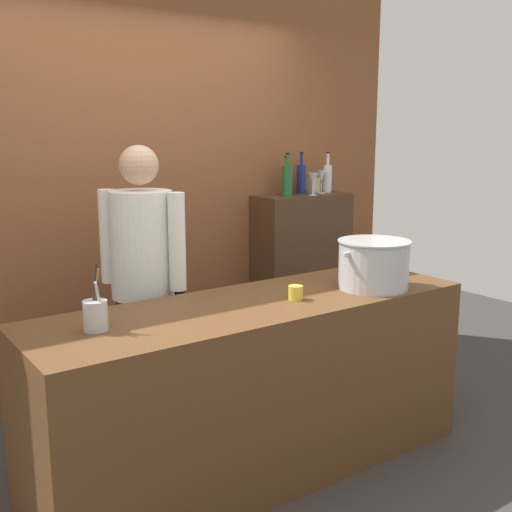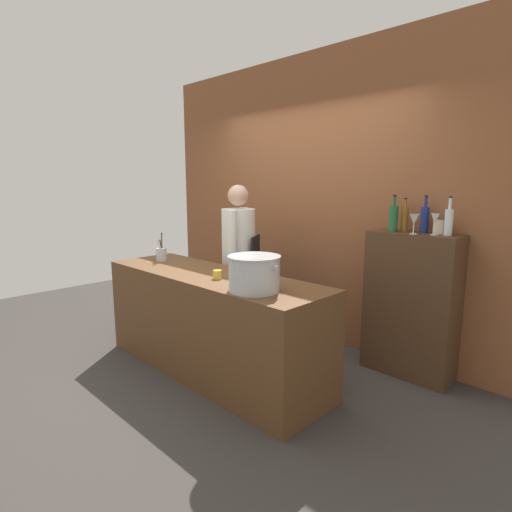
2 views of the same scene
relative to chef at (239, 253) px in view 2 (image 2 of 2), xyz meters
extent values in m
plane|color=#383330|center=(0.31, -0.63, -0.96)|extent=(8.00, 8.00, 0.00)
cube|color=brown|center=(0.31, 0.77, 0.54)|extent=(4.40, 0.10, 3.00)
cube|color=brown|center=(0.31, -0.63, -0.51)|extent=(2.30, 0.70, 0.90)
cube|color=#472D1C|center=(1.58, 0.56, -0.33)|extent=(0.76, 0.32, 1.26)
cylinder|color=black|center=(0.05, -0.09, -0.54)|extent=(0.14, 0.14, 0.84)
cylinder|color=black|center=(-0.06, 0.08, -0.54)|extent=(0.14, 0.14, 0.84)
cylinder|color=white|center=(0.00, 0.00, 0.17)|extent=(0.34, 0.34, 0.58)
cube|color=black|center=(0.15, 0.09, -0.07)|extent=(0.17, 0.27, 0.52)
cylinder|color=white|center=(0.11, -0.19, 0.19)|extent=(0.09, 0.09, 0.52)
cylinder|color=white|center=(-0.12, 0.19, 0.19)|extent=(0.09, 0.09, 0.52)
sphere|color=tan|center=(0.00, 0.00, 0.59)|extent=(0.21, 0.21, 0.21)
cylinder|color=#B7BABF|center=(0.99, -0.77, 0.06)|extent=(0.37, 0.37, 0.25)
cylinder|color=#B7BABF|center=(0.99, -0.77, 0.19)|extent=(0.39, 0.39, 0.01)
cube|color=#B7BABF|center=(0.78, -0.77, 0.14)|extent=(0.04, 0.02, 0.02)
cube|color=#B7BABF|center=(1.19, -0.77, 0.14)|extent=(0.04, 0.02, 0.02)
cylinder|color=#B7BABF|center=(-0.50, -0.60, 0.00)|extent=(0.10, 0.10, 0.13)
cylinder|color=olive|center=(-0.50, -0.59, 0.08)|extent=(0.05, 0.04, 0.25)
cylinder|color=#B7BABF|center=(-0.49, -0.63, 0.06)|extent=(0.05, 0.03, 0.20)
cylinder|color=#262626|center=(-0.50, -0.59, 0.09)|extent=(0.04, 0.02, 0.27)
cylinder|color=#262626|center=(-0.50, -0.60, 0.06)|extent=(0.01, 0.05, 0.20)
cylinder|color=yellow|center=(0.50, -0.71, -0.03)|extent=(0.07, 0.07, 0.07)
cylinder|color=#8C5919|center=(1.46, 0.61, 0.40)|extent=(0.06, 0.06, 0.21)
cylinder|color=#8C5919|center=(1.46, 0.61, 0.54)|extent=(0.02, 0.02, 0.07)
cylinder|color=black|center=(1.46, 0.61, 0.58)|extent=(0.03, 0.03, 0.01)
cylinder|color=navy|center=(1.62, 0.63, 0.41)|extent=(0.07, 0.07, 0.22)
cylinder|color=navy|center=(1.62, 0.63, 0.56)|extent=(0.02, 0.02, 0.09)
cylinder|color=black|center=(1.62, 0.63, 0.61)|extent=(0.03, 0.03, 0.01)
cylinder|color=#1E592D|center=(1.40, 0.52, 0.41)|extent=(0.08, 0.08, 0.22)
cylinder|color=#1E592D|center=(1.40, 0.52, 0.56)|extent=(0.03, 0.03, 0.08)
cylinder|color=black|center=(1.40, 0.52, 0.61)|extent=(0.03, 0.03, 0.01)
cylinder|color=silver|center=(1.84, 0.57, 0.40)|extent=(0.07, 0.07, 0.21)
cylinder|color=silver|center=(1.84, 0.57, 0.55)|extent=(0.02, 0.02, 0.09)
cylinder|color=black|center=(1.84, 0.57, 0.60)|extent=(0.03, 0.03, 0.01)
cylinder|color=silver|center=(1.60, 0.47, 0.30)|extent=(0.06, 0.06, 0.01)
cylinder|color=silver|center=(1.60, 0.47, 0.34)|extent=(0.01, 0.01, 0.07)
cone|color=silver|center=(1.60, 0.47, 0.42)|extent=(0.08, 0.08, 0.09)
cylinder|color=silver|center=(1.75, 0.53, 0.30)|extent=(0.06, 0.06, 0.01)
cylinder|color=silver|center=(1.75, 0.53, 0.34)|extent=(0.01, 0.01, 0.08)
cone|color=silver|center=(1.75, 0.53, 0.43)|extent=(0.07, 0.07, 0.09)
cube|color=beige|center=(1.75, 0.64, 0.35)|extent=(0.08, 0.08, 0.11)
camera|label=1|loc=(-1.41, -3.06, 0.76)|focal=43.70mm
camera|label=2|loc=(3.05, -2.83, 0.72)|focal=28.84mm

